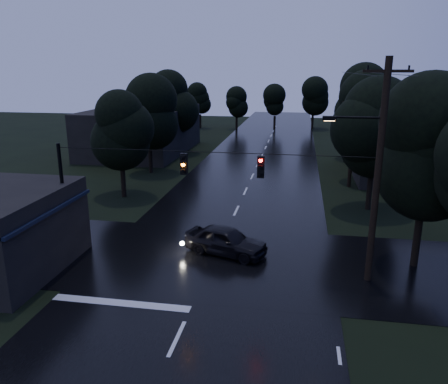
% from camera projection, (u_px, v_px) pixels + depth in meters
% --- Properties ---
extents(main_road, '(12.00, 120.00, 0.02)m').
position_uv_depth(main_road, '(252.00, 177.00, 39.60)').
color(main_road, black).
rests_on(main_road, ground).
extents(cross_street, '(60.00, 9.00, 0.02)m').
position_uv_depth(cross_street, '(214.00, 259.00, 22.55)').
color(cross_street, black).
rests_on(cross_street, ground).
extents(building_far_right, '(10.00, 14.00, 4.40)m').
position_uv_depth(building_far_right, '(407.00, 150.00, 40.47)').
color(building_far_right, black).
rests_on(building_far_right, ground).
extents(building_far_left, '(10.00, 16.00, 5.00)m').
position_uv_depth(building_far_left, '(142.00, 130.00, 50.69)').
color(building_far_left, black).
rests_on(building_far_left, ground).
extents(utility_pole_main, '(3.50, 0.30, 10.00)m').
position_uv_depth(utility_pole_main, '(376.00, 170.00, 18.93)').
color(utility_pole_main, black).
rests_on(utility_pole_main, ground).
extents(utility_pole_far, '(2.00, 0.30, 7.50)m').
position_uv_depth(utility_pole_far, '(352.00, 140.00, 35.27)').
color(utility_pole_far, black).
rests_on(utility_pole_far, ground).
extents(anchor_pole_left, '(0.18, 0.18, 6.00)m').
position_uv_depth(anchor_pole_left, '(64.00, 202.00, 22.01)').
color(anchor_pole_left, black).
rests_on(anchor_pole_left, ground).
extents(span_signals, '(15.00, 0.37, 1.12)m').
position_uv_depth(span_signals, '(221.00, 164.00, 20.06)').
color(span_signals, black).
rests_on(span_signals, ground).
extents(tree_corner_near, '(4.48, 4.48, 9.44)m').
position_uv_depth(tree_corner_near, '(429.00, 147.00, 20.20)').
color(tree_corner_near, black).
rests_on(tree_corner_near, ground).
extents(tree_left_a, '(3.92, 3.92, 8.26)m').
position_uv_depth(tree_left_a, '(120.00, 128.00, 32.06)').
color(tree_left_a, black).
rests_on(tree_left_a, ground).
extents(tree_left_b, '(4.20, 4.20, 8.85)m').
position_uv_depth(tree_left_b, '(148.00, 112.00, 39.64)').
color(tree_left_b, black).
rests_on(tree_left_b, ground).
extents(tree_left_c, '(4.48, 4.48, 9.44)m').
position_uv_depth(tree_left_c, '(173.00, 100.00, 49.10)').
color(tree_left_c, black).
rests_on(tree_left_c, ground).
extents(tree_right_a, '(4.20, 4.20, 8.85)m').
position_uv_depth(tree_right_a, '(375.00, 129.00, 28.99)').
color(tree_right_a, black).
rests_on(tree_right_a, ground).
extents(tree_right_b, '(4.48, 4.48, 9.44)m').
position_uv_depth(tree_right_b, '(368.00, 112.00, 36.37)').
color(tree_right_b, black).
rests_on(tree_right_b, ground).
extents(tree_right_c, '(4.76, 4.76, 10.03)m').
position_uv_depth(tree_right_c, '(361.00, 99.00, 45.64)').
color(tree_right_c, black).
rests_on(tree_right_c, ground).
extents(car, '(4.75, 3.01, 1.51)m').
position_uv_depth(car, '(226.00, 240.00, 23.00)').
color(car, black).
rests_on(car, ground).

